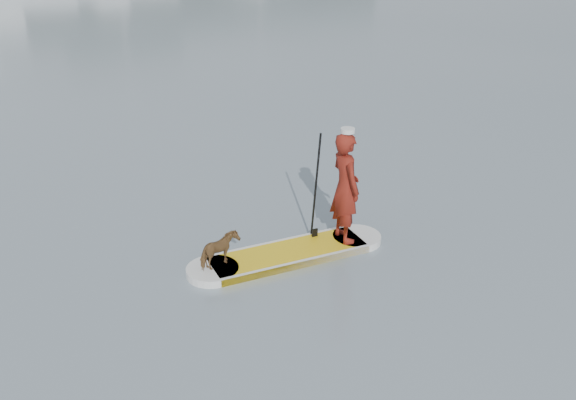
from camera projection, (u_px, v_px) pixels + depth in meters
paddleboard at (288, 254)px, 10.11m from camera, size 3.27×1.21×0.12m
paddler at (345, 187)px, 10.08m from camera, size 0.55×0.73×1.81m
white_cap at (348, 130)px, 9.69m from camera, size 0.22×0.22×0.07m
dog at (219, 251)px, 9.55m from camera, size 0.68×0.42×0.53m
paddle at (315, 199)px, 10.24m from camera, size 0.10×0.30×2.00m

